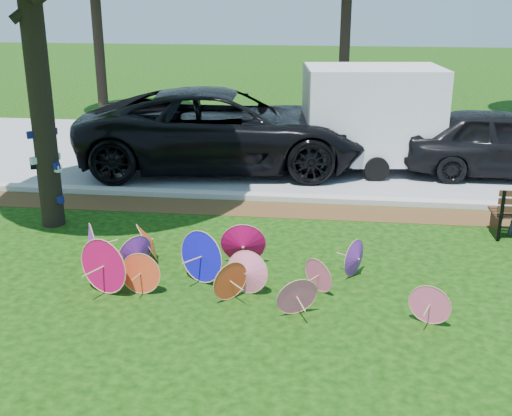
% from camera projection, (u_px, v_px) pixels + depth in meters
% --- Properties ---
extents(ground, '(90.00, 90.00, 0.00)m').
position_uv_depth(ground, '(206.00, 308.00, 9.44)').
color(ground, black).
rests_on(ground, ground).
extents(mulch_strip, '(90.00, 1.00, 0.01)m').
position_uv_depth(mulch_strip, '(247.00, 209.00, 13.66)').
color(mulch_strip, '#472D16').
rests_on(mulch_strip, ground).
extents(curb, '(90.00, 0.30, 0.12)m').
position_uv_depth(curb, '(251.00, 196.00, 14.30)').
color(curb, '#B7B5AD').
rests_on(curb, ground).
extents(street, '(90.00, 8.00, 0.01)m').
position_uv_depth(street, '(270.00, 153.00, 18.21)').
color(street, gray).
rests_on(street, ground).
extents(parasol_pile, '(5.96, 2.34, 0.90)m').
position_uv_depth(parasol_pile, '(194.00, 261.00, 10.15)').
color(parasol_pile, '#E04420').
rests_on(parasol_pile, ground).
extents(black_van, '(7.74, 4.31, 2.05)m').
position_uv_depth(black_van, '(224.00, 130.00, 16.41)').
color(black_van, black).
rests_on(black_van, ground).
extents(dark_pickup, '(4.99, 2.04, 1.70)m').
position_uv_depth(dark_pickup, '(504.00, 143.00, 15.77)').
color(dark_pickup, black).
rests_on(dark_pickup, ground).
extents(cargo_trailer, '(3.55, 2.49, 2.92)m').
position_uv_depth(cargo_trailer, '(372.00, 113.00, 16.16)').
color(cargo_trailer, silver).
rests_on(cargo_trailer, ground).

